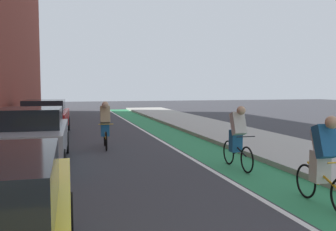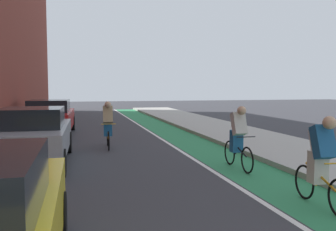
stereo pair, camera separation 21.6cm
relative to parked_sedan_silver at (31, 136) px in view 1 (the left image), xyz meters
The scene contains 9 objects.
ground_plane 4.57m from the parked_sedan_silver, 56.05° to the left, with size 78.75×78.75×0.00m, color #38383D.
bike_lane_paint 7.84m from the parked_sedan_silver, 47.37° to the left, with size 1.60×35.80×0.00m, color #2D8451.
lane_divider_stripe 7.26m from the parked_sedan_silver, 52.63° to the left, with size 0.12×35.80×0.00m, color white.
sidewalk_right 9.65m from the parked_sedan_silver, 36.59° to the left, with size 3.29×35.80×0.14m, color #A8A59E.
parked_sedan_silver is the anchor object (origin of this frame).
parked_sedan_red 6.11m from the parked_sedan_silver, 90.01° to the left, with size 2.01×4.80×1.53m.
cyclist_lead 7.12m from the parked_sedan_silver, 43.07° to the right, with size 0.48×1.69×1.60m.
cyclist_mid 5.37m from the parked_sedan_silver, 18.64° to the right, with size 0.48×1.70×1.60m.
cyclist_trailing 3.11m from the parked_sedan_silver, 46.48° to the left, with size 0.48×1.68×1.60m.
Camera 1 is at (-1.54, -0.08, 2.08)m, focal length 39.52 mm.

